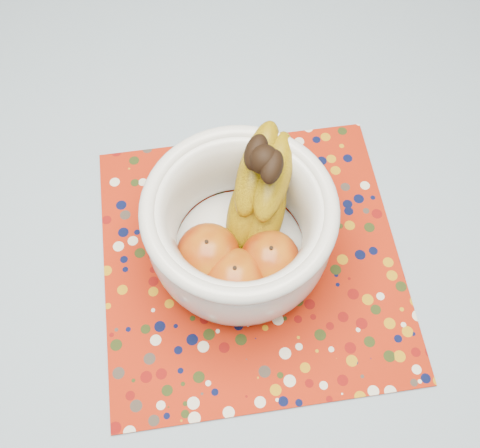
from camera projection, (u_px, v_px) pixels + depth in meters
The scene contains 4 objects.
table at pixel (226, 227), 0.92m from camera, with size 1.20×1.20×0.75m.
tablecloth at pixel (225, 203), 0.84m from camera, with size 1.32×1.32×0.01m, color slate.
placemat at pixel (252, 259), 0.80m from camera, with size 0.41×0.41×0.00m, color #9C1C08.
fruit_bowl at pixel (245, 223), 0.72m from camera, with size 0.24×0.26×0.20m.
Camera 1 is at (0.09, -0.40, 1.50)m, focal length 42.00 mm.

